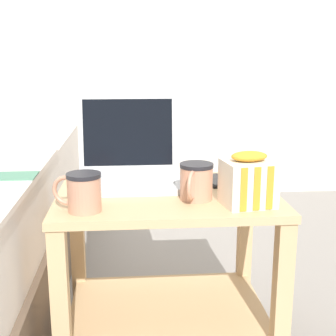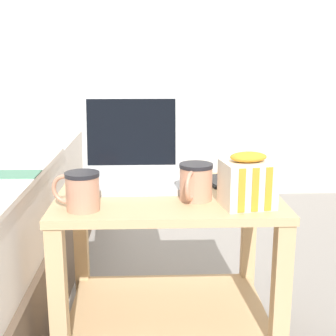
# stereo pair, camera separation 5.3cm
# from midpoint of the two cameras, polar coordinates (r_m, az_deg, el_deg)

# --- Properties ---
(bedside_table) EXTENTS (0.62, 0.46, 0.49)m
(bedside_table) POSITION_cam_midpoint_polar(r_m,az_deg,el_deg) (1.40, -1.22, -9.98)
(bedside_table) COLOR tan
(bedside_table) RESTS_ON ground_plane
(laptop) EXTENTS (0.32, 0.28, 0.26)m
(laptop) POSITION_cam_midpoint_polar(r_m,az_deg,el_deg) (1.45, -5.89, 0.37)
(laptop) COLOR #B7BABC
(laptop) RESTS_ON bedside_table
(mug_front_left) EXTENTS (0.09, 0.13, 0.10)m
(mug_front_left) POSITION_cam_midpoint_polar(r_m,az_deg,el_deg) (1.26, 2.24, -1.46)
(mug_front_left) COLOR tan
(mug_front_left) RESTS_ON bedside_table
(mug_front_right) EXTENTS (0.13, 0.09, 0.10)m
(mug_front_right) POSITION_cam_midpoint_polar(r_m,az_deg,el_deg) (1.19, -11.61, -2.68)
(mug_front_right) COLOR tan
(mug_front_right) RESTS_ON bedside_table
(snack_bag) EXTENTS (0.14, 0.13, 0.14)m
(snack_bag) POSITION_cam_midpoint_polar(r_m,az_deg,el_deg) (1.22, 8.54, -1.58)
(snack_bag) COLOR silver
(snack_bag) RESTS_ON bedside_table
(cell_phone) EXTENTS (0.10, 0.15, 0.01)m
(cell_phone) POSITION_cam_midpoint_polar(r_m,az_deg,el_deg) (1.45, 4.76, -1.53)
(cell_phone) COLOR black
(cell_phone) RESTS_ON bedside_table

